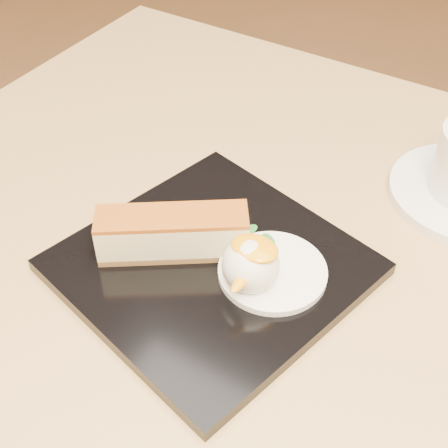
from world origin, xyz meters
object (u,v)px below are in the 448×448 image
Objects in this scene: table at (230,391)px; ice_cream_scoop at (251,265)px; dessert_plate at (212,267)px; cheesecake at (173,233)px.

table is 0.19m from ice_cream_scoop.
dessert_plate reaches higher than table.
ice_cream_scoop is at bearing 12.67° from table.
ice_cream_scoop is (0.04, -0.00, 0.03)m from dessert_plate.
table is 0.16m from dessert_plate.
ice_cream_scoop reaches higher than table.
cheesecake reaches higher than dessert_plate.
cheesecake reaches higher than table.
ice_cream_scoop is (0.02, 0.00, 0.19)m from table.
dessert_plate is 4.77× the size of ice_cream_scoop.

